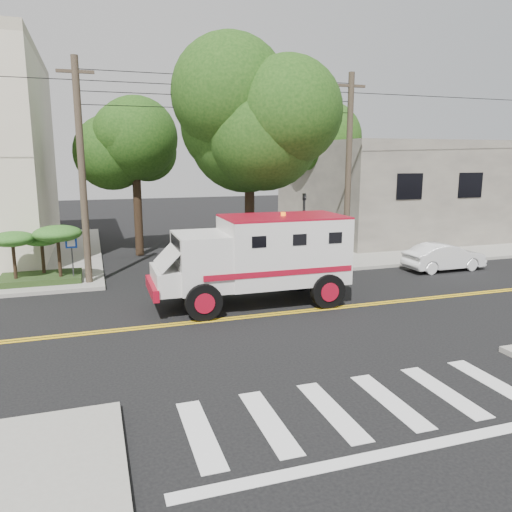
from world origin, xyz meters
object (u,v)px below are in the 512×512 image
object	(u,v)px
parked_sedan	(444,257)
pedestrian_b	(337,250)
armored_truck	(259,255)
pedestrian_a	(322,241)

from	to	relation	value
parked_sedan	pedestrian_b	xyz separation A→B (m)	(-4.66, 1.70, 0.29)
armored_truck	pedestrian_b	size ratio (longest dim) A/B	4.49
pedestrian_a	pedestrian_b	xyz separation A→B (m)	(0.00, -1.73, -0.15)
pedestrian_a	pedestrian_b	bearing A→B (deg)	80.63
pedestrian_a	pedestrian_b	size ratio (longest dim) A/B	1.20
pedestrian_a	armored_truck	bearing A→B (deg)	38.73
armored_truck	pedestrian_b	xyz separation A→B (m)	(5.26, 4.13, -0.87)
pedestrian_b	parked_sedan	bearing A→B (deg)	159.60
parked_sedan	pedestrian_a	world-z (taller)	pedestrian_a
pedestrian_a	pedestrian_b	world-z (taller)	pedestrian_a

